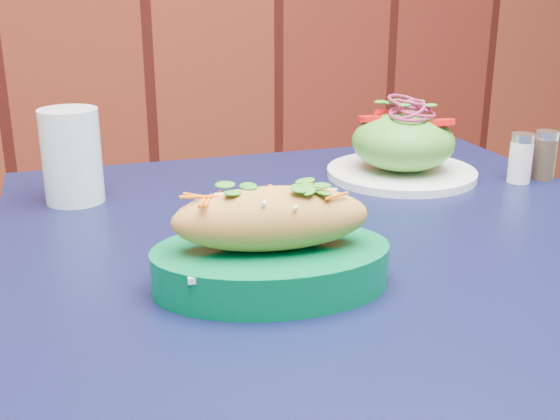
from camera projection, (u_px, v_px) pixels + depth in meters
name	position (u px, v px, depth m)	size (l,w,h in m)	color
cafe_table	(340.00, 298.00, 0.87)	(0.87, 0.87, 0.75)	black
banh_mi_basket	(271.00, 246.00, 0.68)	(0.27, 0.20, 0.11)	#006334
salad_plate	(403.00, 147.00, 1.06)	(0.23, 0.23, 0.12)	white
water_glass	(72.00, 156.00, 0.94)	(0.08, 0.08, 0.13)	silver
salt_shaker	(521.00, 158.00, 1.03)	(0.03, 0.03, 0.07)	white
pepper_shaker	(545.00, 155.00, 1.05)	(0.03, 0.03, 0.07)	#3F3326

